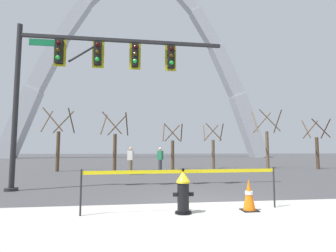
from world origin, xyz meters
TOP-DOWN VIEW (x-y plane):
  - ground_plane at (0.00, 0.00)m, footprint 240.00×240.00m
  - fire_hydrant at (-0.70, -0.97)m, footprint 0.46×0.48m
  - caution_tape_barrier at (-0.64, -0.78)m, footprint 4.57×0.26m
  - traffic_cone_by_hydrant at (0.85, -0.92)m, footprint 0.36×0.36m
  - traffic_signal_gantry at (-3.57, 3.14)m, footprint 7.82×0.44m
  - monument_arch at (0.00, 46.55)m, footprint 53.19×2.99m
  - tree_far_left at (-6.75, 11.93)m, footprint 1.95×1.96m
  - tree_left_mid at (-2.95, 11.35)m, footprint 1.82×1.83m
  - tree_center_left at (1.14, 12.35)m, footprint 1.56×1.57m
  - tree_center_right at (4.45, 13.12)m, footprint 1.62×1.63m
  - tree_right_mid at (8.78, 12.83)m, footprint 2.10×2.11m
  - tree_far_right at (12.20, 11.68)m, footprint 1.76×1.77m
  - pedestrian_walking_left at (-0.09, 9.40)m, footprint 0.39×0.38m
  - pedestrian_standing_center at (-1.88, 8.92)m, footprint 0.39×0.34m

SIDE VIEW (x-z plane):
  - ground_plane at x=0.00m, z-range 0.00..0.00m
  - traffic_cone_by_hydrant at x=0.85m, z-range -0.01..0.72m
  - fire_hydrant at x=-0.70m, z-range -0.03..0.96m
  - caution_tape_barrier at x=-0.64m, z-range 0.17..1.16m
  - pedestrian_walking_left at x=-0.09m, z-range 0.02..1.61m
  - pedestrian_standing_center at x=-1.88m, z-range 0.02..1.61m
  - tree_center_left at x=1.14m, z-range -0.19..3.16m
  - tree_center_right at x=4.45m, z-range -0.20..3.29m
  - tree_far_right at x=12.20m, z-range -0.21..3.58m
  - tree_left_mid at x=-2.95m, z-range -0.22..3.73m
  - tree_far_left at x=-6.75m, z-range -0.23..3.99m
  - tree_right_mid at x=8.78m, z-range -0.25..4.32m
  - traffic_signal_gantry at x=-3.57m, z-range 1.40..7.40m
  - monument_arch at x=0.00m, z-range -2.36..38.16m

